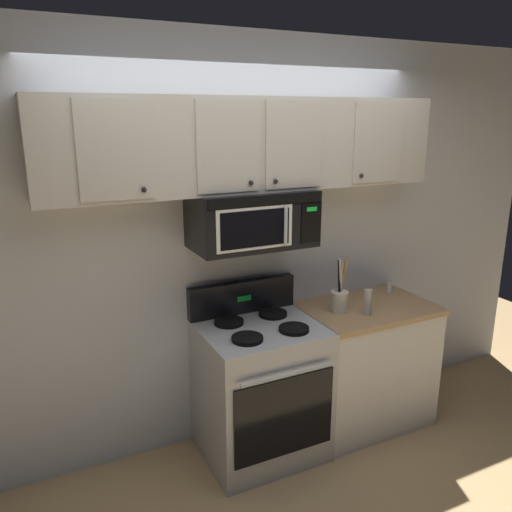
{
  "coord_description": "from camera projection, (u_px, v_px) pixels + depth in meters",
  "views": [
    {
      "loc": [
        -1.35,
        -2.26,
        2.2
      ],
      "look_at": [
        0.0,
        0.49,
        1.35
      ],
      "focal_mm": 36.0,
      "sensor_mm": 36.0,
      "label": 1
    }
  ],
  "objects": [
    {
      "name": "ground_plane",
      "position": [
        291.0,
        489.0,
        3.12
      ],
      "size": [
        8.0,
        8.0,
        0.0
      ],
      "primitive_type": "plane",
      "color": "tan"
    },
    {
      "name": "back_wall",
      "position": [
        236.0,
        245.0,
        3.44
      ],
      "size": [
        5.2,
        0.1,
        2.7
      ],
      "primitive_type": "cube",
      "color": "silver",
      "rests_on": "ground_plane"
    },
    {
      "name": "stove_range",
      "position": [
        260.0,
        388.0,
        3.36
      ],
      "size": [
        0.76,
        0.69,
        1.12
      ],
      "color": "#B7BABF",
      "rests_on": "ground_plane"
    },
    {
      "name": "over_range_microwave",
      "position": [
        252.0,
        219.0,
        3.17
      ],
      "size": [
        0.76,
        0.43,
        0.35
      ],
      "color": "black"
    },
    {
      "name": "upper_cabinets",
      "position": [
        250.0,
        144.0,
        3.07
      ],
      "size": [
        2.5,
        0.36,
        0.55
      ],
      "color": "#BCB7AD"
    },
    {
      "name": "counter_segment",
      "position": [
        363.0,
        363.0,
        3.73
      ],
      "size": [
        0.93,
        0.65,
        0.9
      ],
      "color": "silver",
      "rests_on": "ground_plane"
    },
    {
      "name": "utensil_crock_cream",
      "position": [
        339.0,
        299.0,
        3.48
      ],
      "size": [
        0.13,
        0.12,
        0.39
      ],
      "color": "beige",
      "rests_on": "counter_segment"
    },
    {
      "name": "salt_shaker",
      "position": [
        390.0,
        286.0,
        3.86
      ],
      "size": [
        0.04,
        0.04,
        0.11
      ],
      "color": "white",
      "rests_on": "counter_segment"
    },
    {
      "name": "pepper_mill",
      "position": [
        368.0,
        302.0,
        3.43
      ],
      "size": [
        0.06,
        0.06,
        0.18
      ],
      "primitive_type": "cylinder",
      "color": "#B7B2A8",
      "rests_on": "counter_segment"
    }
  ]
}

